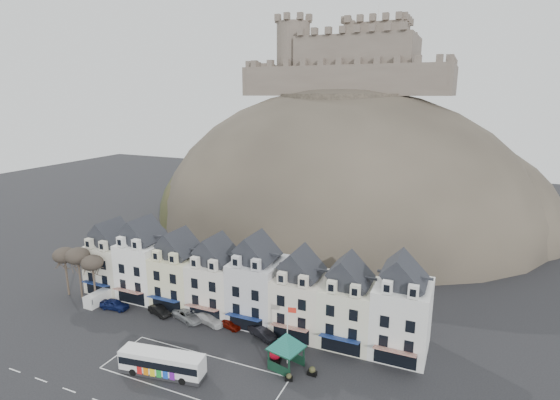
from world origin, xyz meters
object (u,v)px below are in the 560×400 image
(car_white, at_px, (210,318))
(car_black, at_px, (159,311))
(flagpole, at_px, (288,331))
(car_maroon, at_px, (230,324))
(car_navy, at_px, (114,304))
(car_charcoal, at_px, (262,332))
(bus_shelter, at_px, (286,341))
(car_silver, at_px, (188,315))
(white_van, at_px, (98,299))
(red_buoy, at_px, (275,354))
(bus, at_px, (162,362))

(car_white, bearing_deg, car_black, 110.35)
(flagpole, bearing_deg, car_maroon, 157.58)
(car_navy, relative_size, car_charcoal, 1.00)
(bus_shelter, distance_m, car_navy, 30.41)
(car_silver, height_order, car_maroon, car_silver)
(white_van, xyz_separation_m, car_white, (19.46, 2.06, -0.17))
(flagpole, height_order, car_navy, flagpole)
(red_buoy, distance_m, car_navy, 28.47)
(car_black, bearing_deg, car_maroon, -67.34)
(red_buoy, bearing_deg, car_navy, 174.97)
(bus_shelter, bearing_deg, car_maroon, 167.44)
(car_navy, xyz_separation_m, car_silver, (12.38, 1.81, -0.03))
(car_black, distance_m, car_maroon, 11.64)
(red_buoy, distance_m, flagpole, 3.79)
(car_charcoal, bearing_deg, car_white, 112.52)
(bus, relative_size, car_black, 2.54)
(white_van, relative_size, car_navy, 0.90)
(bus, distance_m, car_silver, 12.93)
(car_navy, height_order, car_maroon, car_navy)
(red_buoy, xyz_separation_m, white_van, (-32.03, 2.72, -0.12))
(bus_shelter, distance_m, white_van, 34.05)
(bus, xyz_separation_m, car_charcoal, (7.19, 12.12, -0.86))
(bus, relative_size, car_silver, 2.00)
(bus, relative_size, bus_shelter, 1.47)
(car_black, xyz_separation_m, car_silver, (4.82, 0.51, 0.06))
(white_van, height_order, car_silver, white_van)
(car_black, distance_m, car_charcoal, 16.86)
(bus_shelter, height_order, red_buoy, bus_shelter)
(bus, bearing_deg, white_van, 144.88)
(car_black, bearing_deg, car_navy, 117.54)
(car_navy, height_order, car_white, car_navy)
(flagpole, height_order, car_charcoal, flagpole)
(flagpole, height_order, car_maroon, flagpole)
(car_maroon, xyz_separation_m, car_charcoal, (5.24, -0.32, 0.13))
(car_black, xyz_separation_m, car_white, (8.23, 0.99, 0.08))
(bus_shelter, relative_size, car_white, 1.36)
(car_navy, bearing_deg, car_maroon, -89.26)
(car_black, xyz_separation_m, car_maroon, (11.60, 0.99, -0.06))
(red_buoy, relative_size, car_maroon, 0.57)
(car_navy, bearing_deg, bus_shelter, -101.87)
(bus, height_order, car_maroon, bus)
(red_buoy, height_order, car_silver, red_buoy)
(car_silver, height_order, car_white, car_white)
(car_maroon, bearing_deg, bus_shelter, -101.97)
(bus, relative_size, car_charcoal, 2.31)
(car_navy, height_order, car_charcoal, car_navy)
(white_van, xyz_separation_m, car_maroon, (22.83, 2.06, -0.32))
(car_navy, distance_m, car_black, 7.67)
(white_van, height_order, car_white, white_van)
(car_navy, distance_m, car_charcoal, 24.48)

